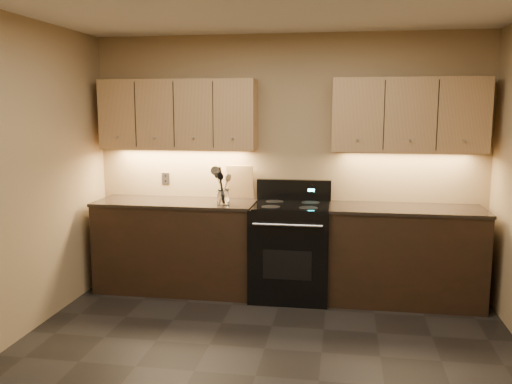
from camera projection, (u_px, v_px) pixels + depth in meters
floor at (255, 376)px, 3.81m from camera, size 4.00×4.00×0.00m
wall_back at (287, 164)px, 5.56m from camera, size 4.00×0.04×2.60m
counter_left at (177, 245)px, 5.57m from camera, size 1.62×0.62×0.93m
counter_right at (405, 255)px, 5.21m from camera, size 1.46×0.62×0.93m
stove at (291, 249)px, 5.37m from camera, size 0.76×0.68×1.14m
upper_cab_left at (178, 114)px, 5.51m from camera, size 1.60×0.30×0.70m
upper_cab_right at (409, 115)px, 5.15m from camera, size 1.44×0.30×0.70m
outlet_plate at (166, 178)px, 5.79m from camera, size 0.08×0.01×0.12m
utensil_crock at (223, 197)px, 5.31m from camera, size 0.16×0.16×0.15m
cutting_board at (240, 182)px, 5.63m from camera, size 0.29×0.11×0.35m
wooden_spoon at (220, 188)px, 5.30m from camera, size 0.15×0.07×0.29m
black_spoon at (224, 186)px, 5.31m from camera, size 0.07×0.17×0.33m
black_turner at (223, 184)px, 5.27m from camera, size 0.16×0.17×0.38m
steel_spatula at (226, 186)px, 5.29m from camera, size 0.19×0.15×0.35m
steel_skimmer at (227, 185)px, 5.26m from camera, size 0.22×0.15×0.38m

